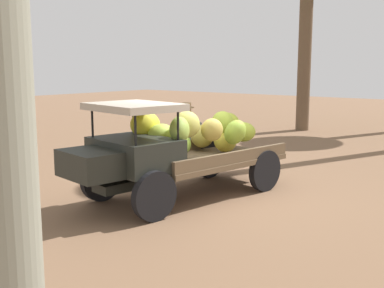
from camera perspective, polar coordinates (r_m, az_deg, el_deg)
ground_plane at (r=9.35m, az=1.58°, el=-6.11°), size 60.00×60.00×0.00m
truck at (r=8.94m, az=-2.14°, el=-0.48°), size 4.62×2.34×1.86m
farmer at (r=11.02m, az=-0.62°, el=1.26°), size 0.55×0.51×1.66m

